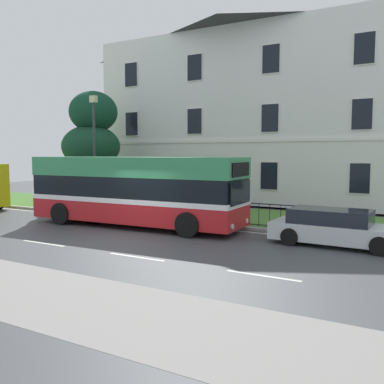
% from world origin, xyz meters
% --- Properties ---
extents(ground_plane, '(60.00, 56.00, 0.18)m').
position_xyz_m(ground_plane, '(0.00, 1.08, -0.02)').
color(ground_plane, '#424448').
extents(georgian_townhouse, '(19.35, 8.94, 12.23)m').
position_xyz_m(georgian_townhouse, '(-0.54, 15.13, 6.26)').
color(georgian_townhouse, silver).
rests_on(georgian_townhouse, ground_plane).
extents(iron_verge_railing, '(15.62, 0.04, 0.97)m').
position_xyz_m(iron_verge_railing, '(-0.54, 4.40, 0.62)').
color(iron_verge_railing, black).
rests_on(iron_verge_railing, ground_plane).
extents(evergreen_tree, '(4.36, 4.36, 6.73)m').
position_xyz_m(evergreen_tree, '(-8.32, 7.81, 2.94)').
color(evergreen_tree, '#423328').
rests_on(evergreen_tree, ground_plane).
extents(single_decker_bus, '(9.66, 2.82, 2.96)m').
position_xyz_m(single_decker_bus, '(-1.30, 2.56, 1.56)').
color(single_decker_bus, '#B31B20').
rests_on(single_decker_bus, ground_plane).
extents(parked_hatchback_01, '(4.45, 1.87, 1.23)m').
position_xyz_m(parked_hatchback_01, '(6.92, 2.78, 0.60)').
color(parked_hatchback_01, silver).
rests_on(parked_hatchback_01, ground_plane).
extents(street_lamp_post, '(0.36, 0.24, 6.02)m').
position_xyz_m(street_lamp_post, '(-5.95, 5.22, 3.61)').
color(street_lamp_post, '#333338').
rests_on(street_lamp_post, ground_plane).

